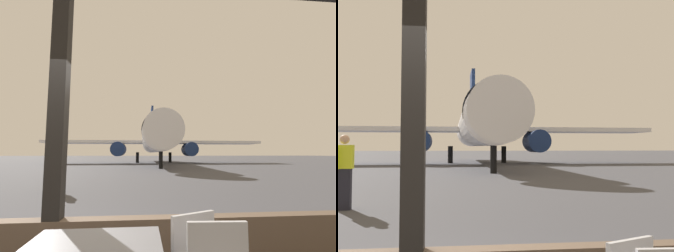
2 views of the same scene
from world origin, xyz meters
TOP-DOWN VIEW (x-y plane):
  - ground_plane at (0.00, 40.00)m, footprint 220.00×220.00m
  - window_frame at (0.00, 0.00)m, footprint 8.47×0.24m
  - airplane at (2.62, 30.22)m, footprint 30.06×29.60m
  - ground_crew_worker at (-2.14, 6.31)m, footprint 0.40×0.50m

SIDE VIEW (x-z plane):
  - ground_plane at x=0.00m, z-range 0.00..0.00m
  - ground_crew_worker at x=-2.14m, z-range 0.03..1.77m
  - window_frame at x=0.00m, z-range -0.51..3.37m
  - airplane at x=2.62m, z-range -1.76..8.19m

